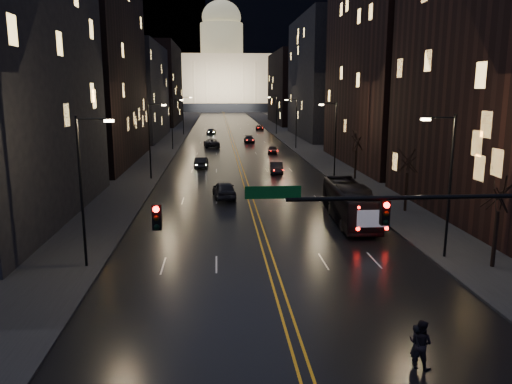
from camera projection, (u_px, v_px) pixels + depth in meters
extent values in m
plane|color=black|center=(296.00, 345.00, 20.75)|extent=(900.00, 900.00, 0.00)
cube|color=black|center=(228.00, 126.00, 147.72)|extent=(20.00, 320.00, 0.02)
cube|color=black|center=(180.00, 126.00, 146.64)|extent=(8.00, 320.00, 0.16)
cube|color=black|center=(274.00, 125.00, 148.77)|extent=(8.00, 320.00, 0.16)
cube|color=orange|center=(228.00, 126.00, 147.72)|extent=(0.62, 320.00, 0.01)
cube|color=black|center=(87.00, 64.00, 69.08)|extent=(12.00, 30.00, 28.00)
cube|color=black|center=(133.00, 92.00, 107.00)|extent=(12.00, 34.00, 20.00)
cube|color=black|center=(158.00, 85.00, 153.48)|extent=(12.00, 40.00, 24.00)
cube|color=black|center=(394.00, 25.00, 67.37)|extent=(12.00, 30.00, 38.00)
cube|color=black|center=(326.00, 78.00, 109.60)|extent=(12.00, 34.00, 26.00)
cube|color=black|center=(293.00, 88.00, 156.88)|extent=(12.00, 40.00, 22.00)
cube|color=black|center=(272.00, 17.00, 381.91)|extent=(520.00, 60.00, 130.00)
cube|color=black|center=(223.00, 106.00, 264.53)|extent=(90.00, 50.00, 4.00)
cube|color=#E1BC82|center=(222.00, 79.00, 261.72)|extent=(80.00, 36.00, 24.00)
cylinder|color=beige|center=(222.00, 40.00, 257.71)|extent=(22.00, 22.00, 16.00)
ellipsoid|color=beige|center=(221.00, 17.00, 255.50)|extent=(20.00, 20.00, 17.00)
cylinder|color=#E1BC82|center=(221.00, 0.00, 253.80)|extent=(4.00, 4.00, 6.00)
cylinder|color=black|center=(434.00, 197.00, 19.92)|extent=(12.00, 0.18, 0.18)
cube|color=black|center=(157.00, 217.00, 19.20)|extent=(0.35, 0.30, 1.00)
cube|color=black|center=(385.00, 213.00, 19.89)|extent=(0.35, 0.30, 1.00)
sphere|color=#FF0705|center=(156.00, 209.00, 18.96)|extent=(0.24, 0.24, 0.24)
sphere|color=#FF0705|center=(387.00, 205.00, 19.64)|extent=(0.24, 0.24, 0.24)
cube|color=#053F14|center=(273.00, 192.00, 19.37)|extent=(2.20, 0.06, 0.50)
cylinder|color=black|center=(450.00, 189.00, 30.45)|extent=(0.16, 0.16, 9.00)
cylinder|color=black|center=(441.00, 118.00, 29.52)|extent=(1.80, 0.10, 0.10)
cube|color=#F6D294|center=(426.00, 119.00, 29.47)|extent=(0.50, 0.25, 0.15)
cylinder|color=black|center=(82.00, 194.00, 28.77)|extent=(0.16, 0.16, 9.00)
cylinder|color=black|center=(93.00, 119.00, 27.98)|extent=(1.80, 0.10, 0.10)
cube|color=#F6D294|center=(109.00, 121.00, 28.07)|extent=(0.50, 0.25, 0.15)
cylinder|color=black|center=(335.00, 140.00, 59.75)|extent=(0.16, 0.16, 9.00)
cylinder|color=black|center=(329.00, 104.00, 58.82)|extent=(1.80, 0.10, 0.10)
cube|color=#F6D294|center=(321.00, 105.00, 58.77)|extent=(0.50, 0.25, 0.15)
cylinder|color=black|center=(150.00, 142.00, 58.08)|extent=(0.16, 0.16, 9.00)
cylinder|color=black|center=(156.00, 104.00, 57.28)|extent=(1.80, 0.10, 0.10)
cube|color=#F6D294|center=(164.00, 105.00, 57.37)|extent=(0.50, 0.25, 0.15)
cylinder|color=black|center=(296.00, 124.00, 89.05)|extent=(0.16, 0.16, 9.00)
cylinder|color=black|center=(292.00, 99.00, 88.12)|extent=(1.80, 0.10, 0.10)
cube|color=#F6D294|center=(286.00, 100.00, 88.07)|extent=(0.50, 0.25, 0.15)
cylinder|color=black|center=(172.00, 124.00, 87.38)|extent=(0.16, 0.16, 9.00)
cylinder|color=black|center=(176.00, 99.00, 86.58)|extent=(1.80, 0.10, 0.10)
cube|color=#F6D294|center=(182.00, 100.00, 86.67)|extent=(0.50, 0.25, 0.15)
cylinder|color=black|center=(276.00, 115.00, 118.35)|extent=(0.16, 0.16, 9.00)
cylinder|color=black|center=(273.00, 97.00, 117.42)|extent=(1.80, 0.10, 0.10)
cube|color=#F6D294|center=(269.00, 97.00, 117.37)|extent=(0.50, 0.25, 0.15)
cylinder|color=black|center=(183.00, 116.00, 116.68)|extent=(0.16, 0.16, 9.00)
cylinder|color=black|center=(187.00, 97.00, 115.89)|extent=(1.80, 0.10, 0.10)
cube|color=#F6D294|center=(190.00, 98.00, 115.97)|extent=(0.50, 0.25, 0.15)
cylinder|color=black|center=(495.00, 241.00, 29.20)|extent=(0.24, 0.24, 3.50)
cylinder|color=black|center=(406.00, 193.00, 42.87)|extent=(0.24, 0.24, 3.50)
cylinder|color=black|center=(355.00, 165.00, 58.50)|extent=(0.24, 0.24, 3.50)
imported|color=black|center=(350.00, 203.00, 39.91)|extent=(3.07, 11.07, 3.05)
imported|color=black|center=(224.00, 190.00, 48.75)|extent=(2.47, 5.16, 1.70)
imported|color=black|center=(201.00, 162.00, 67.84)|extent=(1.84, 4.61, 1.49)
imported|color=black|center=(212.00, 143.00, 92.47)|extent=(3.20, 5.92, 1.58)
imported|color=black|center=(211.00, 131.00, 119.64)|extent=(2.48, 4.82, 1.34)
imported|color=black|center=(276.00, 168.00, 63.16)|extent=(1.88, 4.56, 1.47)
imported|color=black|center=(273.00, 150.00, 82.99)|extent=(2.03, 4.07, 1.33)
imported|color=black|center=(249.00, 140.00, 99.81)|extent=(2.05, 4.80, 1.38)
imported|color=black|center=(260.00, 127.00, 132.73)|extent=(2.44, 4.73, 1.28)
imported|color=black|center=(417.00, 346.00, 18.95)|extent=(0.53, 0.70, 1.73)
imported|color=black|center=(421.00, 343.00, 18.94)|extent=(1.01, 1.03, 1.91)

